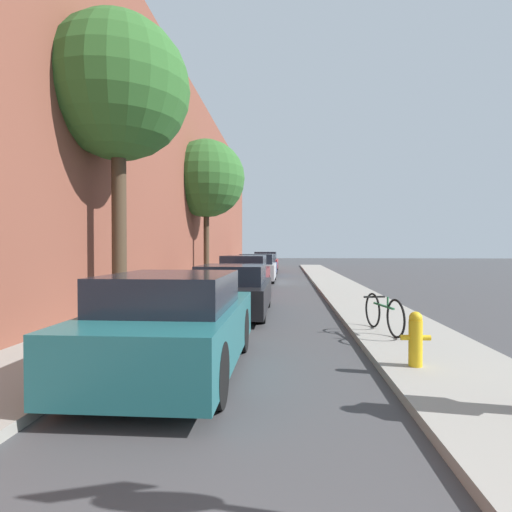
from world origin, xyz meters
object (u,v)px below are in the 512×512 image
object	(u,v)px
parked_car_teal	(174,325)
street_tree_near	(118,90)
parked_car_navy	(263,265)
parked_car_silver	(257,269)
parked_car_black	(233,291)
parked_car_maroon	(245,275)
parked_car_red	(266,262)
street_tree_far	(206,179)
bicycle	(383,313)
fire_hydrant	(416,338)

from	to	relation	value
parked_car_teal	street_tree_near	world-z (taller)	street_tree_near
parked_car_navy	street_tree_near	world-z (taller)	street_tree_near
parked_car_silver	parked_car_black	bearing A→B (deg)	-89.24
parked_car_maroon	parked_car_red	xyz separation A→B (m)	(-0.01, 15.94, 0.01)
street_tree_far	parked_car_silver	bearing A→B (deg)	38.77
parked_car_black	bicycle	world-z (taller)	parked_car_black
street_tree_far	parked_car_teal	bearing A→B (deg)	-80.67
parked_car_red	bicycle	xyz separation A→B (m)	(3.47, -23.69, -0.22)
parked_car_maroon	street_tree_far	bearing A→B (deg)	120.24
fire_hydrant	street_tree_far	bearing A→B (deg)	111.99
parked_car_navy	fire_hydrant	xyz separation A→B (m)	(3.26, -20.80, -0.15)
parked_car_silver	fire_hydrant	bearing A→B (deg)	-78.16
parked_car_navy	street_tree_near	size ratio (longest dim) A/B	0.63
parked_car_teal	street_tree_near	distance (m)	6.24
street_tree_near	fire_hydrant	bearing A→B (deg)	-31.26
street_tree_far	fire_hydrant	size ratio (longest dim) A/B	9.10
parked_car_silver	bicycle	world-z (taller)	parked_car_silver
parked_car_maroon	bicycle	bearing A→B (deg)	-65.91
parked_car_silver	parked_car_navy	bearing A→B (deg)	89.52
parked_car_maroon	parked_car_navy	bearing A→B (deg)	89.44
parked_car_teal	parked_car_silver	size ratio (longest dim) A/B	1.00
parked_car_teal	parked_car_black	distance (m)	5.21
street_tree_near	parked_car_black	bearing A→B (deg)	35.04
parked_car_teal	parked_car_maroon	distance (m)	10.23
parked_car_teal	parked_car_silver	distance (m)	15.94
street_tree_near	parked_car_maroon	bearing A→B (deg)	71.95
parked_car_black	parked_car_silver	world-z (taller)	parked_car_silver
street_tree_near	parked_car_teal	bearing A→B (deg)	-57.62
parked_car_red	parked_car_black	bearing A→B (deg)	-89.42
parked_car_silver	street_tree_far	distance (m)	5.29
parked_car_teal	fire_hydrant	xyz separation A→B (m)	(3.30, 0.17, -0.17)
parked_car_silver	street_tree_far	size ratio (longest dim) A/B	0.59
fire_hydrant	bicycle	world-z (taller)	fire_hydrant
fire_hydrant	parked_car_navy	bearing A→B (deg)	98.92
parked_car_teal	parked_car_silver	xyz separation A→B (m)	(-0.00, 15.94, 0.01)
parked_car_navy	fire_hydrant	bearing A→B (deg)	-81.08
street_tree_near	bicycle	bearing A→B (deg)	-10.59
parked_car_teal	parked_car_navy	world-z (taller)	parked_car_teal
parked_car_navy	bicycle	bearing A→B (deg)	-79.71
parked_car_maroon	parked_car_silver	xyz separation A→B (m)	(0.06, 5.71, -0.01)
parked_car_navy	parked_car_red	bearing A→B (deg)	91.22
parked_car_black	street_tree_far	bearing A→B (deg)	105.46
parked_car_navy	street_tree_near	xyz separation A→B (m)	(-2.28, -17.43, 4.65)
parked_car_black	parked_car_maroon	bearing A→B (deg)	92.34
street_tree_near	fire_hydrant	size ratio (longest dim) A/B	9.12
street_tree_near	street_tree_far	world-z (taller)	street_tree_near
parked_car_teal	parked_car_red	xyz separation A→B (m)	(-0.07, 26.17, 0.03)
bicycle	street_tree_near	bearing A→B (deg)	157.78
parked_car_silver	street_tree_near	size ratio (longest dim) A/B	0.59
street_tree_far	bicycle	xyz separation A→B (m)	(5.71, -11.60, -4.58)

